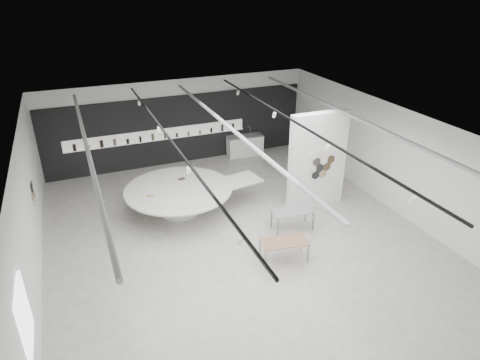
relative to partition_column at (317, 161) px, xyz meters
name	(u,v)px	position (x,y,z in m)	size (l,w,h in m)	color
room	(235,182)	(-3.59, -1.00, 0.27)	(12.02, 14.02, 3.82)	#BAB8AF
back_wall_display	(178,130)	(-3.58, 5.94, -0.26)	(11.80, 0.27, 3.10)	black
partition_column	(317,161)	(0.00, 0.00, 0.00)	(2.20, 0.38, 3.60)	white
display_island	(181,196)	(-4.75, 1.38, -1.16)	(5.35, 4.44, 0.98)	white
sample_table_wood	(284,243)	(-2.67, -2.62, -1.19)	(1.50, 0.94, 0.66)	#895F47
sample_table_stone	(293,212)	(-1.58, -1.17, -1.16)	(1.42, 0.82, 0.70)	gray
kitchen_counter	(245,145)	(-0.48, 5.52, -1.31)	(1.76, 0.78, 1.36)	white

